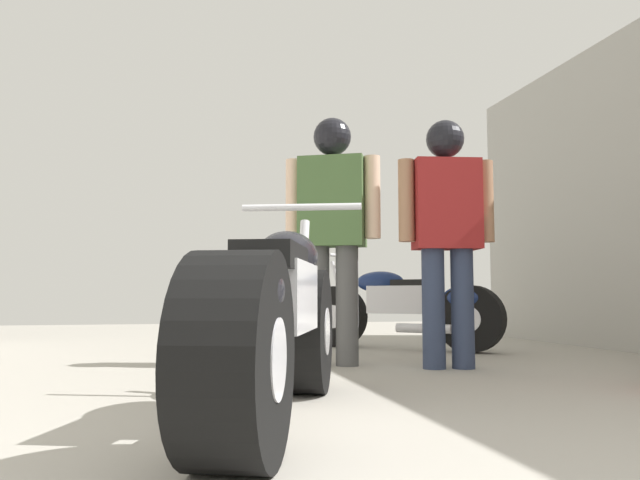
{
  "coord_description": "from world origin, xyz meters",
  "views": [
    {
      "loc": [
        -0.8,
        -0.47,
        0.48
      ],
      "look_at": [
        0.04,
        3.18,
        0.82
      ],
      "focal_mm": 35.35,
      "sensor_mm": 36.0,
      "label": 1
    }
  ],
  "objects_px": {
    "mechanic_in_blue": "(446,218)",
    "motorcycle_black_naked": "(404,308)",
    "mechanic_with_helmet": "(332,215)",
    "motorcycle_maroon_cruiser": "(277,322)"
  },
  "relations": [
    {
      "from": "motorcycle_maroon_cruiser",
      "to": "motorcycle_black_naked",
      "type": "bearing_deg",
      "value": 61.25
    },
    {
      "from": "motorcycle_black_naked",
      "to": "mechanic_in_blue",
      "type": "xyz_separation_m",
      "value": [
        -0.23,
        -1.45,
        0.64
      ]
    },
    {
      "from": "motorcycle_black_naked",
      "to": "mechanic_with_helmet",
      "type": "height_order",
      "value": "mechanic_with_helmet"
    },
    {
      "from": "mechanic_in_blue",
      "to": "motorcycle_black_naked",
      "type": "bearing_deg",
      "value": 80.86
    },
    {
      "from": "mechanic_in_blue",
      "to": "motorcycle_maroon_cruiser",
      "type": "bearing_deg",
      "value": -132.6
    },
    {
      "from": "mechanic_in_blue",
      "to": "mechanic_with_helmet",
      "type": "distance_m",
      "value": 0.79
    },
    {
      "from": "motorcycle_black_naked",
      "to": "mechanic_with_helmet",
      "type": "bearing_deg",
      "value": -130.66
    },
    {
      "from": "motorcycle_maroon_cruiser",
      "to": "mechanic_in_blue",
      "type": "distance_m",
      "value": 2.16
    },
    {
      "from": "motorcycle_maroon_cruiser",
      "to": "mechanic_with_helmet",
      "type": "bearing_deg",
      "value": 69.81
    },
    {
      "from": "motorcycle_maroon_cruiser",
      "to": "mechanic_with_helmet",
      "type": "xyz_separation_m",
      "value": [
        0.69,
        1.88,
        0.67
      ]
    }
  ]
}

